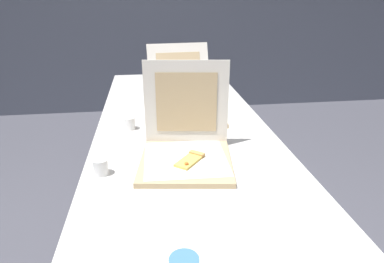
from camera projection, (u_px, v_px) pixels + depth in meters
The scene contains 6 objects.
table at pixel (183, 136), 1.74m from camera, with size 0.88×2.47×0.74m.
pizza_box_front at pixel (186, 148), 1.38m from camera, with size 0.41×0.42×0.39m.
pizza_box_middle at pixel (185, 106), 1.89m from camera, with size 0.40×0.53×0.36m.
cup_white_mid at pixel (130, 123), 1.70m from camera, with size 0.06×0.06×0.06m, color white.
cup_white_near_left at pixel (101, 167), 1.28m from camera, with size 0.06×0.06×0.06m, color white.
cup_white_far at pixel (149, 100), 2.06m from camera, with size 0.06×0.06×0.06m, color white.
Camera 1 is at (-0.17, -0.91, 1.39)m, focal length 31.49 mm.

